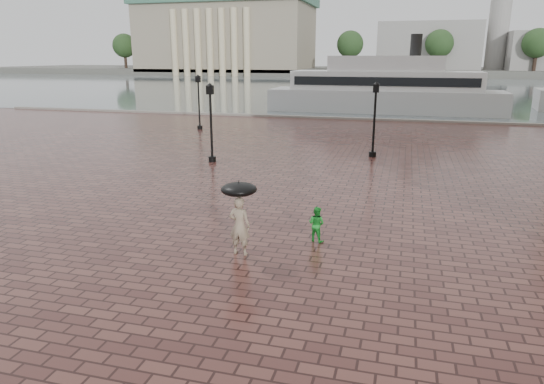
{
  "coord_description": "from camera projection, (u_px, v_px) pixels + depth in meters",
  "views": [
    {
      "loc": [
        4.79,
        -16.05,
        5.99
      ],
      "look_at": [
        0.47,
        -0.3,
        1.4
      ],
      "focal_mm": 32.0,
      "sensor_mm": 36.0,
      "label": 1
    }
  ],
  "objects": [
    {
      "name": "far_trees",
      "position": [
        394.0,
        44.0,
        143.34
      ],
      "size": [
        188.0,
        8.0,
        13.5
      ],
      "color": "#2D2119",
      "rests_on": "ground"
    },
    {
      "name": "harbour_water",
      "position": [
        384.0,
        85.0,
        103.17
      ],
      "size": [
        240.0,
        240.0,
        0.0
      ],
      "primitive_type": "plane",
      "color": "#495558",
      "rests_on": "ground"
    },
    {
      "name": "street_lamps",
      "position": [
        255.0,
        113.0,
        32.62
      ],
      "size": [
        15.44,
        12.44,
        4.4
      ],
      "color": "black",
      "rests_on": "ground"
    },
    {
      "name": "museum",
      "position": [
        227.0,
        32.0,
        162.25
      ],
      "size": [
        57.0,
        32.5,
        26.0
      ],
      "color": "gray",
      "rests_on": "ground"
    },
    {
      "name": "child_pedestrian",
      "position": [
        316.0,
        224.0,
        16.13
      ],
      "size": [
        0.7,
        0.62,
        1.2
      ],
      "primitive_type": "imported",
      "rotation": [
        0.0,
        0.0,
        2.81
      ],
      "color": "#1B922A",
      "rests_on": "ground"
    },
    {
      "name": "umbrella",
      "position": [
        239.0,
        189.0,
        14.64
      ],
      "size": [
        1.1,
        1.1,
        1.19
      ],
      "color": "black",
      "rests_on": "ground"
    },
    {
      "name": "ground",
      "position": [
        262.0,
        226.0,
        17.74
      ],
      "size": [
        300.0,
        300.0,
        0.0
      ],
      "primitive_type": "plane",
      "color": "#3C1E1B",
      "rests_on": "ground"
    },
    {
      "name": "quay_edge",
      "position": [
        354.0,
        120.0,
        47.46
      ],
      "size": [
        80.0,
        0.6,
        0.3
      ],
      "primitive_type": "cube",
      "color": "slate",
      "rests_on": "ground"
    },
    {
      "name": "far_shore",
      "position": [
        394.0,
        71.0,
        166.04
      ],
      "size": [
        300.0,
        60.0,
        2.0
      ],
      "primitive_type": "cube",
      "color": "#4C4C47",
      "rests_on": "ground"
    },
    {
      "name": "adult_pedestrian",
      "position": [
        240.0,
        226.0,
        14.95
      ],
      "size": [
        0.7,
        0.48,
        1.87
      ],
      "primitive_type": "imported",
      "rotation": [
        0.0,
        0.0,
        3.09
      ],
      "color": "gray",
      "rests_on": "ground"
    },
    {
      "name": "ferry_near",
      "position": [
        384.0,
        89.0,
        53.35
      ],
      "size": [
        25.23,
        6.36,
        8.25
      ],
      "rotation": [
        0.0,
        0.0,
        -0.01
      ],
      "color": "#BBBBBB",
      "rests_on": "ground"
    }
  ]
}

